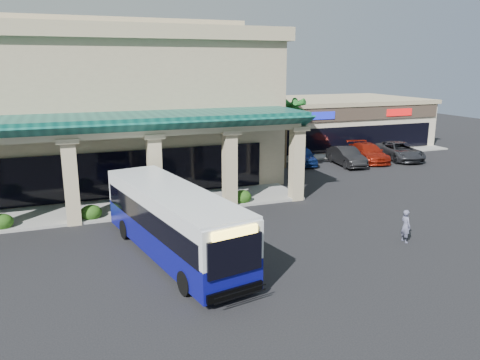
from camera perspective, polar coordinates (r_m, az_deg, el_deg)
name	(u,v)px	position (r m, az deg, el deg)	size (l,w,h in m)	color
ground	(236,239)	(23.56, -0.46, -7.16)	(110.00, 110.00, 0.00)	black
main_building	(56,104)	(36.74, -21.51, 8.60)	(30.80, 14.80, 11.35)	tan
arcade	(60,168)	(28.01, -21.09, 1.39)	(30.00, 6.20, 5.70)	#0B463E
strip_mall	(315,121)	(51.79, 9.17, 7.07)	(22.50, 12.50, 4.90)	beige
palm_0	(291,134)	(35.86, 6.25, 5.54)	(2.40, 2.40, 6.60)	#17571B
palm_1	(285,134)	(39.01, 5.56, 5.64)	(2.40, 2.40, 5.80)	#17571B
broadleaf_tree	(241,133)	(42.84, 0.17, 5.78)	(2.60, 2.60, 4.81)	#214A11
transit_bus	(173,223)	(21.23, -8.18, -5.23)	(2.60, 11.18, 3.12)	navy
pedestrian	(406,226)	(24.25, 19.54, -5.31)	(0.60, 0.39, 1.64)	slate
car_silver	(303,156)	(41.00, 7.65, 2.96)	(1.80, 4.48, 1.53)	navy
car_white	(346,156)	(41.20, 12.85, 2.84)	(1.69, 4.85, 1.60)	black
car_red	(368,153)	(43.43, 15.33, 3.24)	(2.22, 5.46, 1.58)	maroon
car_gray	(399,151)	(45.08, 18.85, 3.37)	(2.66, 5.77, 1.60)	#2C2D32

